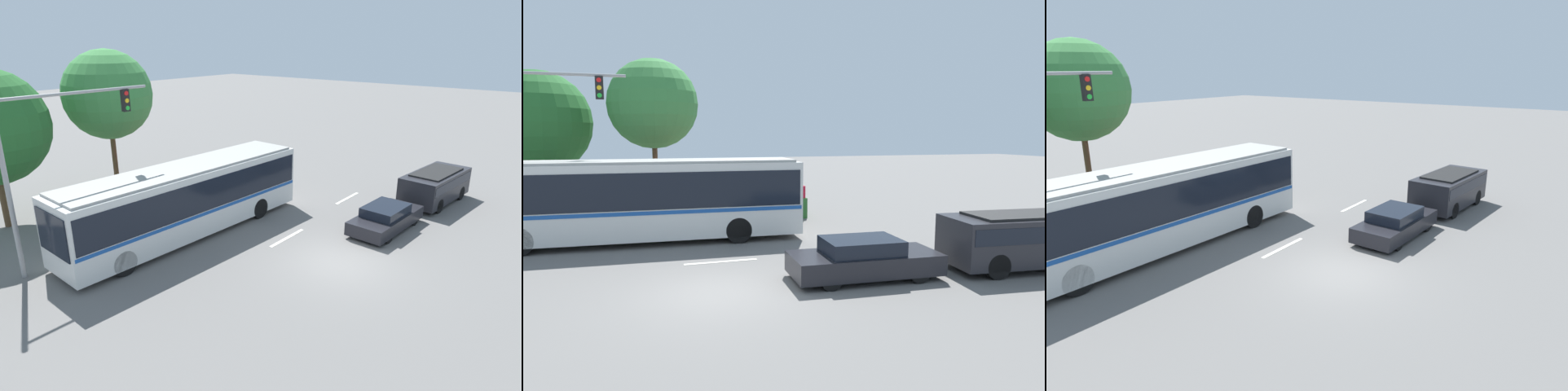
{
  "view_description": "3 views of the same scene",
  "coord_description": "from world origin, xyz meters",
  "views": [
    {
      "loc": [
        -14.37,
        -7.7,
        8.45
      ],
      "look_at": [
        0.21,
        4.18,
        1.83
      ],
      "focal_mm": 31.04,
      "sensor_mm": 36.0,
      "label": 1
    },
    {
      "loc": [
        -1.81,
        -11.99,
        4.17
      ],
      "look_at": [
        3.65,
        6.03,
        1.7
      ],
      "focal_mm": 32.36,
      "sensor_mm": 36.0,
      "label": 2
    },
    {
      "loc": [
        -12.04,
        -7.19,
        6.72
      ],
      "look_at": [
        2.3,
        3.05,
        1.68
      ],
      "focal_mm": 31.15,
      "sensor_mm": 36.0,
      "label": 3
    }
  ],
  "objects": [
    {
      "name": "flowering_hedge",
      "position": [
        1.2,
        10.42,
        0.79
      ],
      "size": [
        9.52,
        1.49,
        1.62
      ],
      "color": "#286028",
      "rests_on": "ground"
    },
    {
      "name": "suv_left_lane",
      "position": [
        9.36,
        -0.43,
        1.01
      ],
      "size": [
        4.82,
        2.39,
        1.73
      ],
      "rotation": [
        0.0,
        0.0,
        -0.08
      ],
      "color": "#232328",
      "rests_on": "ground"
    },
    {
      "name": "street_tree_left",
      "position": [
        -6.69,
        13.99,
        4.71
      ],
      "size": [
        5.16,
        5.16,
        7.3
      ],
      "color": "brown",
      "rests_on": "ground"
    },
    {
      "name": "street_tree_centre",
      "position": [
        -1.15,
        13.18,
        5.67
      ],
      "size": [
        4.53,
        4.53,
        7.95
      ],
      "color": "brown",
      "rests_on": "ground"
    },
    {
      "name": "lane_stripe_near",
      "position": [
        6.92,
        3.45,
        0.01
      ],
      "size": [
        2.4,
        0.16,
        0.01
      ],
      "primitive_type": "cube",
      "color": "silver",
      "rests_on": "ground"
    },
    {
      "name": "ground_plane",
      "position": [
        0.0,
        0.0,
        0.0
      ],
      "size": [
        140.0,
        140.0,
        0.0
      ],
      "primitive_type": "plane",
      "color": "slate"
    },
    {
      "name": "lane_stripe_mid",
      "position": [
        0.56,
        2.95,
        0.01
      ],
      "size": [
        2.4,
        0.16,
        0.01
      ],
      "primitive_type": "cube",
      "color": "silver",
      "rests_on": "ground"
    },
    {
      "name": "city_bus",
      "position": [
        -1.83,
        6.73,
        1.81
      ],
      "size": [
        12.23,
        3.0,
        3.17
      ],
      "rotation": [
        0.0,
        0.0,
        3.1
      ],
      "color": "silver",
      "rests_on": "ground"
    },
    {
      "name": "sedan_foreground",
      "position": [
        4.23,
        0.01,
        0.57
      ],
      "size": [
        4.39,
        1.95,
        1.19
      ],
      "rotation": [
        0.0,
        0.0,
        -0.05
      ],
      "color": "black",
      "rests_on": "ground"
    }
  ]
}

